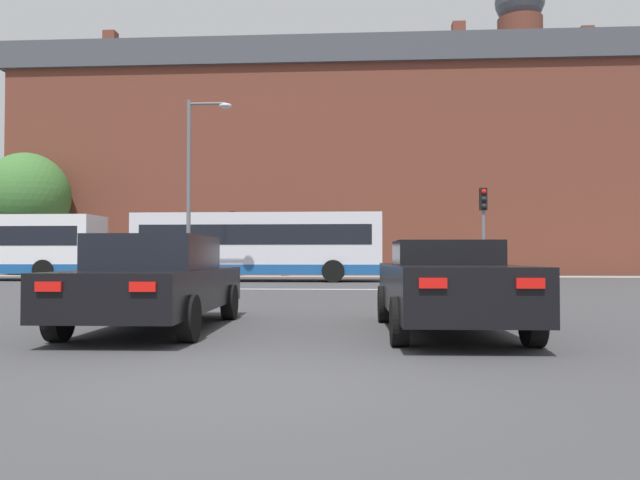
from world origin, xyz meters
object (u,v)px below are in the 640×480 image
object	(u,v)px
bus_crossing_lead	(258,245)
street_lamp_junction	(196,173)
car_saloon_left	(157,281)
pedestrian_walking_west	(284,259)
pedestrian_waiting	(495,260)
pedestrian_walking_east	(403,261)
traffic_light_near_right	(484,220)
traffic_light_far_left	(232,232)
car_roadster_right	(447,285)

from	to	relation	value
bus_crossing_lead	street_lamp_junction	bearing A→B (deg)	159.04
car_saloon_left	pedestrian_walking_west	size ratio (longest dim) A/B	2.99
pedestrian_waiting	pedestrian_walking_east	world-z (taller)	pedestrian_waiting
traffic_light_near_right	pedestrian_walking_west	world-z (taller)	traffic_light_near_right
traffic_light_far_left	car_roadster_right	bearing A→B (deg)	-71.36
pedestrian_waiting	pedestrian_walking_east	distance (m)	5.12
traffic_light_far_left	pedestrian_waiting	world-z (taller)	traffic_light_far_left
bus_crossing_lead	car_saloon_left	bearing A→B (deg)	-175.56
traffic_light_far_left	traffic_light_near_right	distance (m)	16.87
traffic_light_far_left	pedestrian_walking_west	world-z (taller)	traffic_light_far_left
car_roadster_right	traffic_light_near_right	size ratio (longest dim) A/B	1.34
traffic_light_near_right	street_lamp_junction	size ratio (longest dim) A/B	0.49
pedestrian_waiting	car_roadster_right	bearing A→B (deg)	19.81
bus_crossing_lead	pedestrian_walking_east	size ratio (longest dim) A/B	7.28
traffic_light_near_right	car_saloon_left	bearing A→B (deg)	-120.82
car_saloon_left	pedestrian_walking_west	world-z (taller)	pedestrian_walking_west
traffic_light_far_left	traffic_light_near_right	xyz separation A→B (m)	(11.61, -12.24, -0.06)
pedestrian_waiting	pedestrian_walking_west	bearing A→B (deg)	-60.12
car_saloon_left	pedestrian_walking_east	world-z (taller)	pedestrian_walking_east
pedestrian_walking_east	pedestrian_walking_west	distance (m)	6.89
traffic_light_far_left	pedestrian_walking_east	world-z (taller)	traffic_light_far_left
pedestrian_walking_east	pedestrian_walking_west	world-z (taller)	pedestrian_walking_west
car_roadster_right	street_lamp_junction	world-z (taller)	street_lamp_junction
car_saloon_left	bus_crossing_lead	bearing A→B (deg)	92.94
pedestrian_waiting	pedestrian_walking_west	xyz separation A→B (m)	(-11.97, 0.73, 0.05)
car_roadster_right	traffic_light_near_right	distance (m)	13.47
car_saloon_left	street_lamp_junction	xyz separation A→B (m)	(-3.22, 14.36, 3.68)
car_roadster_right	street_lamp_junction	bearing A→B (deg)	116.71
pedestrian_waiting	pedestrian_walking_east	bearing A→B (deg)	-56.71
traffic_light_near_right	street_lamp_junction	world-z (taller)	street_lamp_junction
traffic_light_near_right	pedestrian_waiting	xyz separation A→B (m)	(3.12, 12.80, -1.53)
car_roadster_right	traffic_light_far_left	size ratio (longest dim) A/B	1.30
car_roadster_right	traffic_light_far_left	bearing A→B (deg)	107.22
street_lamp_junction	pedestrian_waiting	bearing A→B (deg)	38.84
traffic_light_far_left	pedestrian_waiting	bearing A→B (deg)	2.20
pedestrian_walking_west	traffic_light_near_right	bearing A→B (deg)	-59.45
traffic_light_near_right	car_roadster_right	bearing A→B (deg)	-103.43
traffic_light_near_right	pedestrian_waiting	bearing A→B (deg)	76.30
car_saloon_left	street_lamp_junction	world-z (taller)	street_lamp_junction
bus_crossing_lead	street_lamp_junction	size ratio (longest dim) A/B	1.55
traffic_light_far_left	bus_crossing_lead	bearing A→B (deg)	-67.86
car_saloon_left	traffic_light_far_left	xyz separation A→B (m)	(-3.96, 25.05, 1.76)
bus_crossing_lead	pedestrian_waiting	xyz separation A→B (m)	(12.24, 6.69, -0.76)
street_lamp_junction	bus_crossing_lead	bearing A→B (deg)	69.04
street_lamp_junction	pedestrian_waiting	xyz separation A→B (m)	(13.99, 11.26, -3.51)
bus_crossing_lead	traffic_light_near_right	bearing A→B (deg)	-123.83
car_roadster_right	traffic_light_near_right	world-z (taller)	traffic_light_near_right
car_roadster_right	traffic_light_far_left	distance (m)	26.68
pedestrian_waiting	bus_crossing_lead	bearing A→B (deg)	-27.96
pedestrian_walking_west	pedestrian_walking_east	bearing A→B (deg)	-8.67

